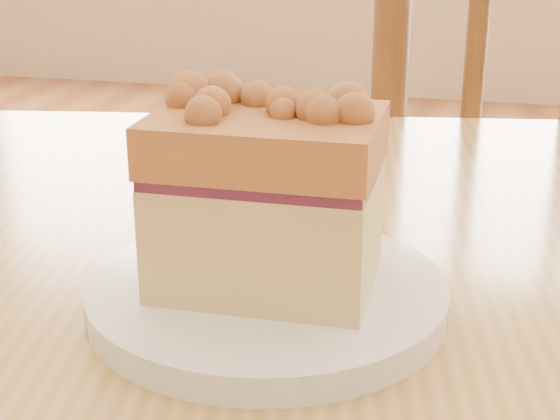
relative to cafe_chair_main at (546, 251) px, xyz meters
name	(u,v)px	position (x,y,z in m)	size (l,w,h in m)	color
cafe_chair_main	(546,251)	(0.00, 0.00, 0.00)	(0.49, 0.49, 1.04)	brown
plate	(267,296)	(-0.20, -0.67, 0.23)	(0.20, 0.20, 0.02)	white
cake_slice	(264,192)	(-0.20, -0.67, 0.30)	(0.13, 0.09, 0.11)	#CCC073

